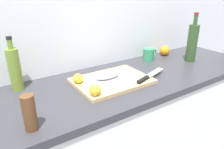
# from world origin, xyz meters

# --- Properties ---
(back_wall) EXTENTS (3.20, 0.05, 2.50)m
(back_wall) POSITION_xyz_m (0.00, 0.33, 1.25)
(back_wall) COLOR silver
(back_wall) RESTS_ON ground_plane
(kitchen_counter) EXTENTS (2.00, 0.60, 0.90)m
(kitchen_counter) POSITION_xyz_m (0.00, 0.00, 0.45)
(kitchen_counter) COLOR white
(kitchen_counter) RESTS_ON ground_plane
(cutting_board) EXTENTS (0.44, 0.32, 0.02)m
(cutting_board) POSITION_xyz_m (-0.14, 0.00, 0.91)
(cutting_board) COLOR tan
(cutting_board) RESTS_ON kitchen_counter
(white_plate) EXTENTS (0.21, 0.21, 0.01)m
(white_plate) POSITION_xyz_m (-0.17, -0.01, 0.93)
(white_plate) COLOR white
(white_plate) RESTS_ON cutting_board
(fish_fillet) EXTENTS (0.16, 0.07, 0.04)m
(fish_fillet) POSITION_xyz_m (-0.17, -0.01, 0.95)
(fish_fillet) COLOR #999E99
(fish_fillet) RESTS_ON white_plate
(chef_knife) EXTENTS (0.28, 0.12, 0.02)m
(chef_knife) POSITION_xyz_m (0.05, -0.11, 0.93)
(chef_knife) COLOR silver
(chef_knife) RESTS_ON cutting_board
(lemon_0) EXTENTS (0.06, 0.06, 0.06)m
(lemon_0) POSITION_xyz_m (-0.33, 0.06, 0.95)
(lemon_0) COLOR yellow
(lemon_0) RESTS_ON cutting_board
(lemon_1) EXTENTS (0.06, 0.06, 0.06)m
(lemon_1) POSITION_xyz_m (-0.32, -0.12, 0.95)
(lemon_1) COLOR yellow
(lemon_1) RESTS_ON cutting_board
(olive_oil_bottle) EXTENTS (0.06, 0.06, 0.30)m
(olive_oil_bottle) POSITION_xyz_m (-0.62, 0.21, 1.02)
(olive_oil_bottle) COLOR olive
(olive_oil_bottle) RESTS_ON kitchen_counter
(wine_bottle) EXTENTS (0.07, 0.07, 0.36)m
(wine_bottle) POSITION_xyz_m (0.58, 0.00, 1.05)
(wine_bottle) COLOR #2D4723
(wine_bottle) RESTS_ON kitchen_counter
(coffee_mug_0) EXTENTS (0.13, 0.09, 0.09)m
(coffee_mug_0) POSITION_xyz_m (0.33, 0.19, 0.95)
(coffee_mug_0) COLOR #338C59
(coffee_mug_0) RESTS_ON kitchen_counter
(orange_0) EXTENTS (0.08, 0.08, 0.08)m
(orange_0) POSITION_xyz_m (0.53, 0.21, 0.94)
(orange_0) COLOR orange
(orange_0) RESTS_ON kitchen_counter
(pepper_mill) EXTENTS (0.05, 0.05, 0.15)m
(pepper_mill) POSITION_xyz_m (-0.65, -0.20, 0.98)
(pepper_mill) COLOR brown
(pepper_mill) RESTS_ON kitchen_counter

